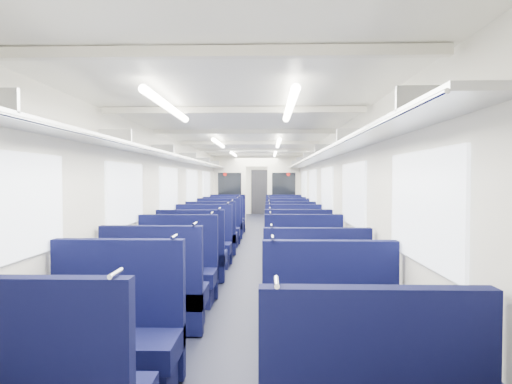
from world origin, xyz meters
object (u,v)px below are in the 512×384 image
Objects in this scene: seat_9 at (298,257)px; seat_11 at (294,247)px; seat_4 at (155,298)px; seat_6 at (176,275)px; seat_8 at (192,258)px; seat_19 at (284,221)px; seat_10 at (203,247)px; seat_16 at (223,225)px; bulkhead at (257,190)px; seat_7 at (304,274)px; seat_5 at (315,303)px; seat_14 at (218,231)px; seat_2 at (113,343)px; seat_12 at (212,238)px; seat_17 at (286,226)px; end_door at (260,192)px; seat_18 at (227,221)px; seat_13 at (290,238)px; seat_3 at (332,347)px; seat_15 at (288,231)px.

seat_11 is at bearing 90.00° from seat_9.
seat_4 is 1.00× the size of seat_6.
seat_8 is at bearing -175.25° from seat_9.
seat_9 is 1.00× the size of seat_19.
seat_10 is 1.00× the size of seat_16.
bulkhead is 8.40m from seat_7.
seat_5 is 6.10m from seat_14.
seat_12 is at bearing 90.00° from seat_2.
seat_6 is 6.06m from seat_17.
seat_6 is 1.66m from seat_7.
bulkhead is 8.49m from seat_6.
seat_18 is (-0.83, -6.80, -0.64)m from end_door.
seat_16 is (0.00, 3.62, 0.00)m from seat_10.
bulkhead is 2.40× the size of seat_2.
seat_4 is at bearing -116.36° from seat_11.
seat_17 is (1.66, -0.08, 0.00)m from seat_16.
seat_6 and seat_17 have the same top height.
end_door is 12.72m from seat_8.
seat_16 is 1.00× the size of seat_17.
seat_9 is 5.98m from seat_18.
seat_10 is (-0.83, -6.12, -0.87)m from bulkhead.
seat_19 is at bearing 76.63° from seat_6.
seat_8 is at bearing 125.27° from seat_5.
seat_8 is 1.00× the size of seat_13.
seat_10 is 4.76m from seat_18.
seat_9 is at bearing 90.00° from seat_3.
seat_8 is (-0.83, -7.24, -0.87)m from bulkhead.
seat_9 is at bearing -90.00° from seat_15.
seat_5 is 8.39m from seat_18.
seat_2 and seat_6 have the same top height.
seat_9 and seat_12 have the same top height.
seat_2 is (-0.83, -10.69, -0.87)m from bulkhead.
seat_16 is at bearing 105.94° from seat_7.
seat_6 is (-1.66, 1.18, 0.00)m from seat_5.
seat_6 is 1.00× the size of seat_14.
seat_14 is 1.00× the size of seat_16.
seat_17 is (0.00, 3.52, 0.00)m from seat_11.
bulkhead is (-0.00, -5.44, 0.23)m from end_door.
end_door is 9.22m from seat_14.
seat_7 is (1.66, 0.10, 0.00)m from seat_6.
seat_10 is at bearing 127.10° from seat_7.
seat_7 and seat_9 have the same top height.
seat_13 is (0.00, 5.86, 0.00)m from seat_3.
seat_9 is 1.00× the size of seat_18.
seat_15 is at bearing 90.00° from seat_3.
seat_11 is at bearing -90.00° from seat_19.
seat_8 is 1.00× the size of seat_18.
bulkhead is 2.40× the size of seat_14.
end_door is 1.72× the size of seat_17.
seat_7 is at bearing 34.32° from seat_4.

